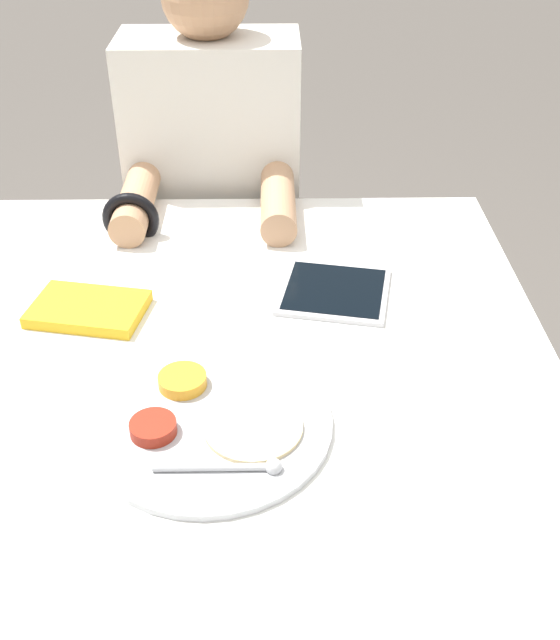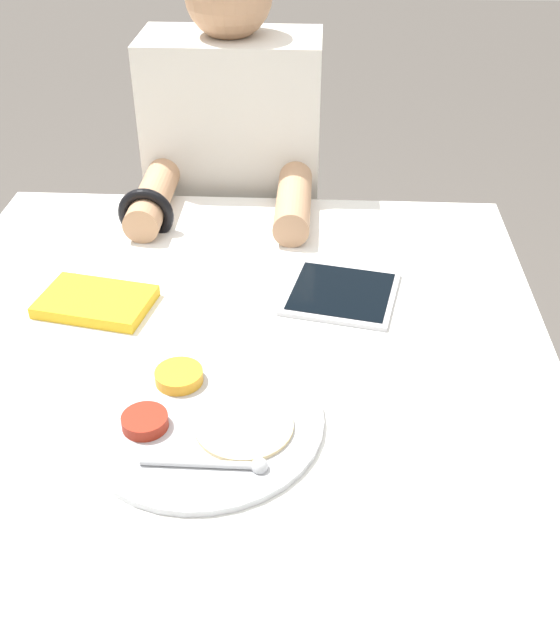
{
  "view_description": "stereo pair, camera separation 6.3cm",
  "coord_description": "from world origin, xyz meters",
  "px_view_note": "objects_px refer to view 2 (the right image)",
  "views": [
    {
      "loc": [
        0.07,
        -0.93,
        1.45
      ],
      "look_at": [
        0.09,
        -0.01,
        0.8
      ],
      "focal_mm": 42.0,
      "sensor_mm": 36.0,
      "label": 1
    },
    {
      "loc": [
        0.14,
        -0.93,
        1.45
      ],
      "look_at": [
        0.09,
        -0.01,
        0.8
      ],
      "focal_mm": 42.0,
      "sensor_mm": 36.0,
      "label": 2
    }
  ],
  "objects_px": {
    "tablet_device": "(341,293)",
    "person_diner": "(237,240)",
    "red_notebook": "(96,302)",
    "thali_tray": "(202,418)"
  },
  "relations": [
    {
      "from": "red_notebook",
      "to": "person_diner",
      "type": "distance_m",
      "value": 0.61
    },
    {
      "from": "tablet_device",
      "to": "person_diner",
      "type": "bearing_deg",
      "value": 115.43
    },
    {
      "from": "thali_tray",
      "to": "person_diner",
      "type": "distance_m",
      "value": 0.85
    },
    {
      "from": "red_notebook",
      "to": "person_diner",
      "type": "xyz_separation_m",
      "value": [
        0.17,
        0.56,
        -0.18
      ]
    },
    {
      "from": "thali_tray",
      "to": "red_notebook",
      "type": "distance_m",
      "value": 0.35
    },
    {
      "from": "thali_tray",
      "to": "tablet_device",
      "type": "bearing_deg",
      "value": 59.5
    },
    {
      "from": "thali_tray",
      "to": "tablet_device",
      "type": "relative_size",
      "value": 1.55
    },
    {
      "from": "red_notebook",
      "to": "tablet_device",
      "type": "relative_size",
      "value": 0.94
    },
    {
      "from": "person_diner",
      "to": "red_notebook",
      "type": "bearing_deg",
      "value": -107.42
    },
    {
      "from": "thali_tray",
      "to": "red_notebook",
      "type": "relative_size",
      "value": 1.64
    }
  ]
}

